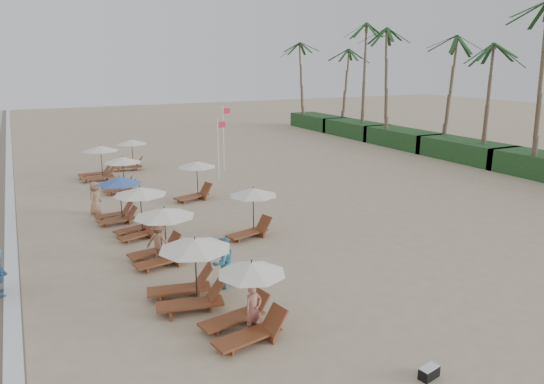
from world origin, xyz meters
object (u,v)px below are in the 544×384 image
beachgoer_mid_b (159,242)px  lounger_station_1 (188,273)px  lounger_station_6 (97,164)px  inland_station_2 (129,153)px  lounger_station_5 (120,174)px  inland_station_0 (250,208)px  duffel_bag (429,372)px  lounger_station_2 (160,235)px  inland_station_1 (194,178)px  beachgoer_near (253,309)px  lounger_station_4 (117,199)px  lounger_station_3 (138,209)px  flag_pole_near (219,146)px  beachgoer_mid_a (223,263)px  lounger_station_0 (243,304)px  beachgoer_far_b (95,198)px

beachgoer_mid_b → lounger_station_1: bearing=124.3°
lounger_station_6 → inland_station_2: bearing=40.5°
lounger_station_5 → inland_station_0: 11.62m
lounger_station_6 → duffel_bag: bearing=-81.6°
lounger_station_1 → lounger_station_6: (0.16, 20.40, 0.02)m
lounger_station_2 → lounger_station_5: size_ratio=1.09×
lounger_station_2 → inland_station_1: (4.27, 8.48, 0.18)m
inland_station_0 → beachgoer_mid_b: (-4.52, -1.02, -0.54)m
lounger_station_6 → beachgoer_mid_b: 16.26m
lounger_station_1 → beachgoer_near: lounger_station_1 is taller
lounger_station_4 → lounger_station_6: (0.59, 10.20, -0.09)m
lounger_station_1 → lounger_station_6: lounger_station_6 is taller
inland_station_2 → duffel_bag: inland_station_2 is taller
inland_station_1 → lounger_station_3: bearing=-131.3°
lounger_station_2 → inland_station_1: 9.49m
duffel_bag → flag_pole_near: 23.57m
flag_pole_near → beachgoer_near: bearing=-108.3°
inland_station_0 → beachgoer_near: (-3.50, -7.86, -0.57)m
lounger_station_6 → inland_station_0: (4.45, -15.24, 0.25)m
beachgoer_mid_b → beachgoer_mid_a: bearing=147.2°
lounger_station_5 → lounger_station_2: bearing=-93.6°
duffel_bag → flag_pole_near: bearing=82.0°
lounger_station_3 → beachgoer_mid_b: bearing=-88.7°
lounger_station_1 → inland_station_1: lounger_station_1 is taller
lounger_station_0 → beachgoer_near: (0.30, -0.05, -0.22)m
lounger_station_0 → inland_station_1: size_ratio=0.92×
lounger_station_1 → beachgoer_near: (1.11, -2.70, -0.31)m
lounger_station_4 → lounger_station_6: lounger_station_6 is taller
inland_station_2 → beachgoer_mid_b: 18.69m
lounger_station_3 → lounger_station_5: (0.85, 8.66, -0.15)m
lounger_station_3 → inland_station_0: lounger_station_3 is taller
lounger_station_0 → lounger_station_2: (-0.71, 6.63, 0.14)m
inland_station_2 → inland_station_0: bearing=-83.9°
lounger_station_0 → lounger_station_1: 2.78m
lounger_station_0 → inland_station_2: lounger_station_0 is taller
duffel_bag → inland_station_0: bearing=87.9°
lounger_station_1 → duffel_bag: 7.98m
beachgoer_near → beachgoer_far_b: 14.94m
lounger_station_3 → duffel_bag: 14.87m
inland_station_0 → inland_station_1: size_ratio=0.98×
duffel_bag → flag_pole_near: flag_pole_near is taller
flag_pole_near → beachgoer_mid_a: bearing=-110.6°
lounger_station_6 → beachgoer_far_b: size_ratio=1.59×
beachgoer_mid_a → beachgoer_mid_b: size_ratio=1.16×
lounger_station_0 → beachgoer_mid_b: lounger_station_0 is taller
inland_station_2 → duffel_bag: 29.42m
lounger_station_3 → inland_station_2: bearing=79.7°
lounger_station_1 → flag_pole_near: size_ratio=0.69×
lounger_station_3 → beachgoer_mid_b: (0.08, -3.35, -0.52)m
inland_station_0 → beachgoer_mid_a: (-3.14, -4.52, -0.41)m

